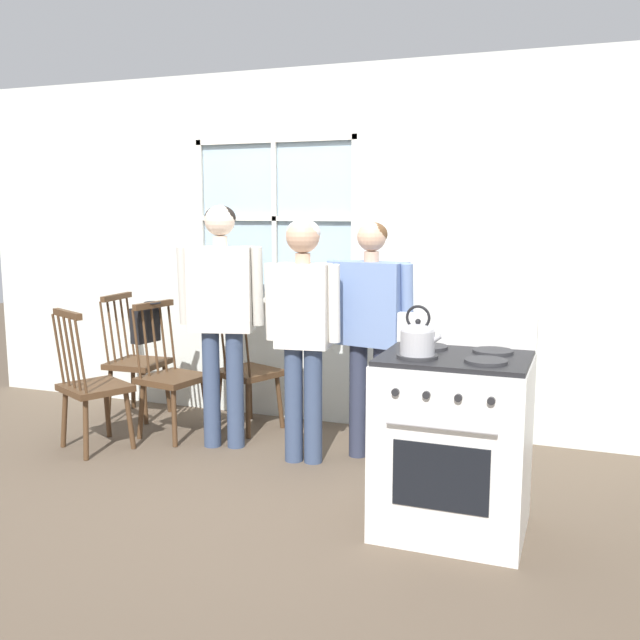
# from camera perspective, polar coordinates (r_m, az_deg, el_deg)

# --- Properties ---
(ground_plane) EXTENTS (16.00, 16.00, 0.00)m
(ground_plane) POSITION_cam_1_polar(r_m,az_deg,el_deg) (4.47, -5.63, -12.87)
(ground_plane) COLOR brown
(wall_back) EXTENTS (6.40, 0.16, 2.70)m
(wall_back) POSITION_cam_1_polar(r_m,az_deg,el_deg) (5.44, 1.03, 5.45)
(wall_back) COLOR silver
(wall_back) RESTS_ON ground_plane
(chair_by_window) EXTENTS (0.47, 0.49, 0.99)m
(chair_by_window) POSITION_cam_1_polar(r_m,az_deg,el_deg) (5.33, -11.86, -4.50)
(chair_by_window) COLOR #4C331E
(chair_by_window) RESTS_ON ground_plane
(chair_near_wall) EXTENTS (0.56, 0.55, 0.99)m
(chair_near_wall) POSITION_cam_1_polar(r_m,az_deg,el_deg) (5.17, -17.77, -5.14)
(chair_near_wall) COLOR #4C331E
(chair_near_wall) RESTS_ON ground_plane
(chair_center_cluster) EXTENTS (0.54, 0.53, 0.99)m
(chair_center_cluster) POSITION_cam_1_polar(r_m,az_deg,el_deg) (5.40, -5.92, -4.17)
(chair_center_cluster) COLOR #4C331E
(chair_center_cluster) RESTS_ON ground_plane
(chair_near_stove) EXTENTS (0.42, 0.44, 0.99)m
(chair_near_stove) POSITION_cam_1_polar(r_m,az_deg,el_deg) (5.90, -14.57, -3.30)
(chair_near_stove) COLOR #4C331E
(chair_near_stove) RESTS_ON ground_plane
(person_elderly_left) EXTENTS (0.60, 0.31, 1.68)m
(person_elderly_left) POSITION_cam_1_polar(r_m,az_deg,el_deg) (4.91, -7.89, 1.45)
(person_elderly_left) COLOR #384766
(person_elderly_left) RESTS_ON ground_plane
(person_teen_center) EXTENTS (0.50, 0.25, 1.59)m
(person_teen_center) POSITION_cam_1_polar(r_m,az_deg,el_deg) (4.57, -1.37, 0.31)
(person_teen_center) COLOR #384766
(person_teen_center) RESTS_ON ground_plane
(person_adult_right) EXTENTS (0.62, 0.29, 1.57)m
(person_adult_right) POSITION_cam_1_polar(r_m,az_deg,el_deg) (4.65, 4.08, 0.14)
(person_adult_right) COLOR #2D3347
(person_adult_right) RESTS_ON ground_plane
(stove) EXTENTS (0.74, 0.68, 1.08)m
(stove) POSITION_cam_1_polar(r_m,az_deg,el_deg) (3.77, 10.61, -9.50)
(stove) COLOR white
(stove) RESTS_ON ground_plane
(kettle) EXTENTS (0.21, 0.17, 0.25)m
(kettle) POSITION_cam_1_polar(r_m,az_deg,el_deg) (3.54, 7.83, -1.41)
(kettle) COLOR #B7B7BC
(kettle) RESTS_ON stove
(potted_plant) EXTENTS (0.14, 0.14, 0.30)m
(potted_plant) POSITION_cam_1_polar(r_m,az_deg,el_deg) (5.62, -5.21, 2.67)
(potted_plant) COLOR #42474C
(potted_plant) RESTS_ON wall_back
(handbag) EXTENTS (0.22, 0.23, 0.31)m
(handbag) POSITION_cam_1_polar(r_m,az_deg,el_deg) (5.42, -13.79, -0.31)
(handbag) COLOR black
(handbag) RESTS_ON chair_by_window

